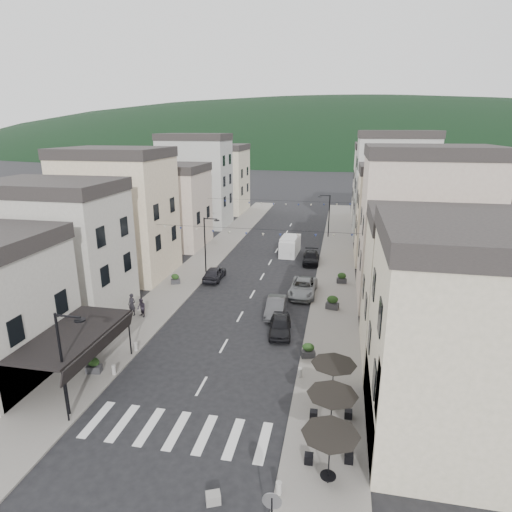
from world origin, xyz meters
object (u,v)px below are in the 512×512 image
Objects in this scene: parked_car_a at (280,325)px; delivery_van at (290,245)px; parked_car_c at (303,288)px; parked_car_d at (311,258)px; pedestrian_a at (132,304)px; parked_car_b at (276,307)px; pedestrian_b at (142,308)px; parked_car_e at (214,273)px.

parked_car_a is 0.81× the size of delivery_van.
parked_car_c is 9.87m from parked_car_d.
pedestrian_a is at bearing -129.69° from parked_car_d.
parked_car_b is 0.96× the size of parked_car_d.
parked_car_c is at bearing 66.51° from pedestrian_b.
delivery_van is at bearing 90.95° from parked_car_b.
parked_car_c is at bearing -75.09° from delivery_van.
delivery_van reaches higher than parked_car_b.
parked_car_e is at bearing 167.11° from parked_car_c.
parked_car_e is 2.63× the size of pedestrian_b.
parked_car_d is at bearing -140.75° from parked_car_e.
parked_car_d is 0.89× the size of delivery_van.
parked_car_b is at bearing -109.45° from parked_car_c.
parked_car_d is 1.07× the size of parked_car_e.
parked_car_b is 5.12m from parked_car_c.
parked_car_d is at bearing 91.15° from parked_car_c.
pedestrian_b is at bearing -167.29° from parked_car_b.
delivery_van is (-0.98, 17.71, 0.45)m from parked_car_b.
parked_car_a is at bearing 127.97° from parked_car_e.
parked_car_a is at bearing -95.25° from parked_car_d.
parked_car_d is 2.81× the size of pedestrian_b.
parked_car_b reaches higher than parked_car_d.
delivery_van is 3.16× the size of pedestrian_b.
parked_car_e is (-9.17, -7.57, 0.06)m from parked_car_d.
pedestrian_b is at bearing -147.23° from parked_car_c.
parked_car_b is (-0.86, 3.35, 0.01)m from parked_car_a.
parked_car_c is 2.79× the size of pedestrian_a.
parked_car_a is 2.56× the size of pedestrian_b.
parked_car_b is 14.77m from parked_car_d.
delivery_van reaches higher than parked_car_e.
pedestrian_a is (-4.07, -9.72, 0.34)m from parked_car_e.
parked_car_d is 21.39m from pedestrian_b.
parked_car_e is 10.39m from pedestrian_b.
pedestrian_b is (-9.56, -20.52, -0.24)m from delivery_van.
parked_car_e is 0.83× the size of delivery_van.
parked_car_e is 12.41m from delivery_van.
parked_car_b is 11.75m from pedestrian_a.
parked_car_a is 0.97× the size of parked_car_e.
parked_car_e is 2.22× the size of pedestrian_a.
delivery_van reaches higher than pedestrian_b.
delivery_van reaches higher than parked_car_a.
pedestrian_a reaches higher than parked_car_b.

